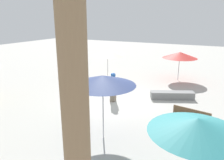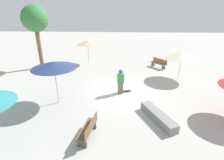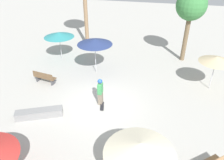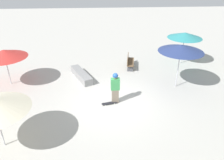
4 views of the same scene
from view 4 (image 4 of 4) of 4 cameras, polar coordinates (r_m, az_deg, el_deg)
name	(u,v)px [view 4 (image 4 of 4)]	position (r m, az deg, el deg)	size (l,w,h in m)	color
ground_plane	(114,102)	(11.52, 0.43, -5.75)	(60.00, 60.00, 0.00)	#B2AFA8
skater_main	(115,87)	(11.05, 0.86, -1.83)	(0.28, 0.45, 1.67)	#726656
skateboard	(109,103)	(11.33, -0.67, -6.04)	(0.38, 0.82, 0.07)	black
concrete_ledge	(81,75)	(13.97, -8.03, 1.31)	(2.49, 1.53, 0.43)	gray
bench_far	(130,62)	(15.30, 4.65, 4.74)	(1.65, 0.71, 0.85)	#47474C
shade_umbrella_teal	(185,35)	(16.29, 18.52, 11.03)	(2.40, 2.40, 2.28)	#B7B7BC
shade_umbrella_navy	(181,48)	(12.56, 17.61, 7.90)	(2.48, 2.48, 2.56)	#B7B7BC
shade_umbrella_red	(4,54)	(13.89, -26.37, 6.20)	(2.55, 2.55, 2.16)	#B7B7BC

